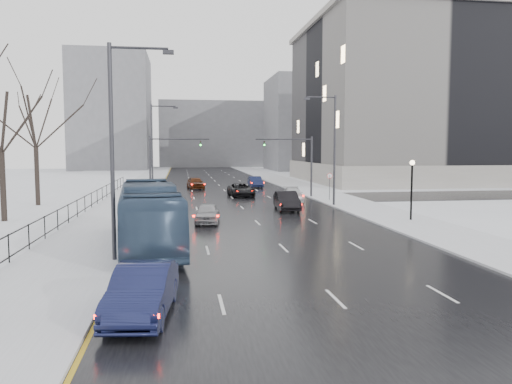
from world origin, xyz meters
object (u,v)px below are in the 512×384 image
mast_signal_right (302,159)px  sedan_left_near (143,291)px  tree_park_d (5,223)px  sedan_right_distant (255,182)px  mast_signal_left (161,160)px  no_uturn_sign (330,178)px  tree_park_e (38,206)px  streetlight_l_near (117,141)px  lamppost_r_mid (412,181)px  sedan_right_far (293,195)px  streetlight_r_mid (332,144)px  bus (149,215)px  sedan_center_far (195,183)px  sedan_right_near (287,201)px  streetlight_l_far (154,145)px  sedan_right_cross (241,190)px  sedan_center_near (207,213)px

mast_signal_right → sedan_left_near: size_ratio=1.34×
tree_park_d → sedan_right_distant: 36.08m
mast_signal_left → no_uturn_sign: (16.53, -4.00, -1.81)m
tree_park_e → streetlight_l_near: size_ratio=1.35×
lamppost_r_mid → tree_park_e: bearing=154.4°
tree_park_e → sedan_right_far: 23.77m
streetlight_r_mid → mast_signal_right: 8.18m
mast_signal_right → bus: 28.65m
lamppost_r_mid → sedan_center_far: (-14.50, 30.88, -2.12)m
sedan_right_far → sedan_center_far: bearing=125.2°
tree_park_e → streetlight_r_mid: size_ratio=1.35×
sedan_right_near → sedan_right_distant: size_ratio=1.11×
mast_signal_right → bus: bearing=-120.1°
sedan_center_far → no_uturn_sign: bearing=-60.7°
tree_park_e → mast_signal_right: bearing=8.9°
no_uturn_sign → sedan_right_near: size_ratio=0.55×
sedan_right_near → mast_signal_left: bearing=138.8°
tree_park_e → mast_signal_left: 12.29m
tree_park_d → sedan_right_far: size_ratio=2.70×
mast_signal_right → sedan_right_distant: size_ratio=1.48×
tree_park_d → sedan_right_near: bearing=9.4°
lamppost_r_mid → sedan_right_distant: (-6.49, 32.35, -2.18)m
bus → sedan_center_far: bus is taller
streetlight_l_far → sedan_right_cross: bearing=-11.0°
streetlight_r_mid → sedan_right_far: 7.04m
mast_signal_right → mast_signal_left: bearing=180.0°
sedan_left_near → sedan_right_far: (12.10, 32.13, -0.13)m
mast_signal_right → sedan_right_far: (-1.77, -3.67, -3.39)m
sedan_right_near → sedan_center_far: size_ratio=1.06×
mast_signal_left → bus: (0.33, -24.70, -2.34)m
lamppost_r_mid → sedan_center_far: 34.18m
lamppost_r_mid → bus: size_ratio=0.35×
sedan_left_near → sedan_right_distant: bearing=84.0°
mast_signal_left → bus: 24.81m
streetlight_l_near → bus: 5.21m
streetlight_r_mid → streetlight_l_far: size_ratio=1.00×
streetlight_l_near → streetlight_l_far: size_ratio=1.00×
mast_signal_right → streetlight_r_mid: bearing=-84.0°
sedan_right_cross → streetlight_l_far: bearing=165.1°
mast_signal_left → bus: size_ratio=0.52×
tree_park_e → lamppost_r_mid: 32.52m
streetlight_l_far → streetlight_r_mid: bearing=-36.3°
sedan_right_distant → mast_signal_right: bearing=-79.7°
mast_signal_left → sedan_right_cross: size_ratio=1.25×
streetlight_r_mid → sedan_right_far: bearing=121.1°
streetlight_r_mid → sedan_center_near: bearing=-143.8°
sedan_right_cross → sedan_right_distant: (3.37, 12.15, 0.00)m
mast_signal_right → mast_signal_left: same height
streetlight_l_far → bus: size_ratio=0.81×
mast_signal_right → bus: (-14.33, -24.70, -2.34)m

